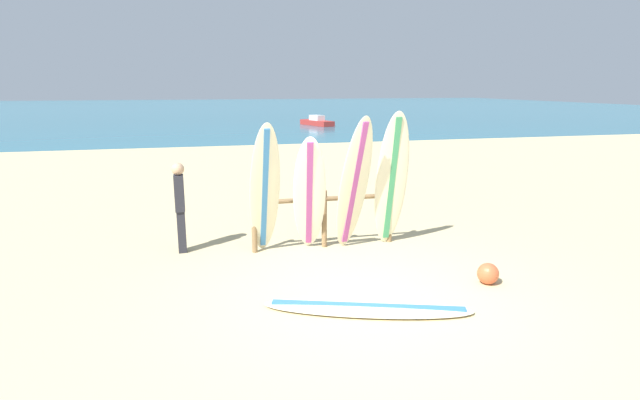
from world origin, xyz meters
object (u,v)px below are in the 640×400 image
Objects in this scene: surfboard_leaning_far_left at (265,190)px; beachgoer_standing at (180,204)px; surfboard_leaning_left at (309,195)px; surfboard_leaning_center at (392,180)px; surfboard_lying_on_sand at (367,307)px; beach_ball at (488,274)px; small_boat_offshore at (317,122)px; surfboard_rack at (324,211)px; surfboard_leaning_center_left at (354,185)px.

beachgoer_standing is (-1.33, 0.61, -0.28)m from surfboard_leaning_far_left.
surfboard_leaning_left is 0.86× the size of surfboard_leaning_center.
surfboard_lying_on_sand is 1.76× the size of beachgoer_standing.
surfboard_leaning_far_left is 2.18m from surfboard_leaning_center.
surfboard_leaning_far_left is at bearing 146.10° from beach_ball.
surfboard_leaning_far_left is 0.69× the size of small_boat_offshore.
surfboard_leaning_left is at bearing 139.07° from beach_ball.
surfboard_leaning_far_left reaches higher than surfboard_rack.
surfboard_leaning_left is at bearing -18.02° from beachgoer_standing.
beach_ball is (1.94, 0.39, 0.12)m from surfboard_lying_on_sand.
surfboard_leaning_left is 0.76m from surfboard_leaning_center_left.
surfboard_leaning_center_left is at bearing -102.71° from small_boat_offshore.
surfboard_leaning_center reaches higher than surfboard_lying_on_sand.
surfboard_leaning_center_left reaches higher than beachgoer_standing.
surfboard_leaning_center_left is at bearing -169.64° from surfboard_leaning_center.
surfboard_leaning_center reaches higher than surfboard_leaning_center_left.
surfboard_leaning_center is (2.17, 0.01, 0.06)m from surfboard_leaning_far_left.
surfboard_leaning_far_left is 0.97× the size of surfboard_leaning_center_left.
surfboard_lying_on_sand is 0.82× the size of small_boat_offshore.
beachgoer_standing is 4.96m from beach_ball.
beachgoer_standing is at bearing 155.56° from surfboard_leaning_far_left.
small_boat_offshore is (6.44, 26.40, -0.39)m from surfboard_rack.
surfboard_leaning_far_left is 0.73m from surfboard_leaning_left.
surfboard_leaning_left reaches higher than beach_ball.
beach_ball is at bearing -31.10° from beachgoer_standing.
beach_ball reaches higher than surfboard_lying_on_sand.
small_boat_offshore is 10.69× the size of beach_ball.
beach_ball is at bearing 11.44° from surfboard_lying_on_sand.
surfboard_lying_on_sand is at bearing -103.38° from surfboard_leaning_center_left.
surfboard_leaning_center_left is (0.40, -0.39, 0.51)m from surfboard_rack.
surfboard_lying_on_sand is at bearing -84.56° from surfboard_leaning_left.
surfboard_leaning_center_left is at bearing -4.61° from surfboard_leaning_far_left.
surfboard_leaning_left reaches higher than beachgoer_standing.
surfboard_rack is 2.42m from beachgoer_standing.
surfboard_leaning_far_left is 0.84× the size of surfboard_lying_on_sand.
beach_ball is (1.82, -2.20, -0.49)m from surfboard_rack.
beach_ball is (2.88, -1.93, -0.96)m from surfboard_leaning_far_left.
surfboard_leaning_center is (1.46, 0.07, 0.17)m from surfboard_leaning_left.
surfboard_leaning_left is 6.65× the size of beach_ball.
surfboard_lying_on_sand is at bearing -102.76° from small_boat_offshore.
surfboard_leaning_center_left reaches higher than surfboard_rack.
surfboard_rack reaches higher than surfboard_lying_on_sand.
surfboard_leaning_center_left is 1.52× the size of beachgoer_standing.
surfboard_leaning_center_left is 0.98× the size of surfboard_leaning_center.
surfboard_leaning_center_left is 7.61× the size of beach_ball.
surfboard_leaning_left is 1.47m from surfboard_leaning_center.
surfboard_lying_on_sand is at bearing -52.29° from beachgoer_standing.
surfboard_leaning_center_left is at bearing 76.62° from surfboard_lying_on_sand.
surfboard_leaning_left is at bearing -135.77° from surfboard_rack.
surfboard_lying_on_sand is at bearing -117.95° from surfboard_leaning_center.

